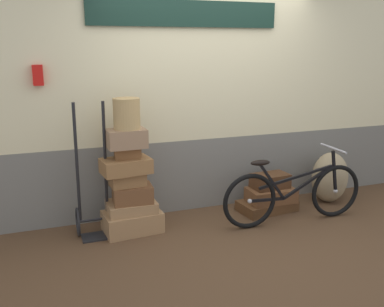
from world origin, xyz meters
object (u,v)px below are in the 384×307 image
(burlap_sack, at_px, (330,177))
(suitcase_6, at_px, (126,139))
(wicker_basket, at_px, (127,114))
(suitcase_0, at_px, (132,221))
(suitcase_7, at_px, (267,206))
(suitcase_1, at_px, (132,207))
(luggage_trolley, at_px, (94,204))
(bicycle, at_px, (294,194))
(suitcase_3, at_px, (127,179))
(suitcase_4, at_px, (126,166))
(suitcase_2, at_px, (133,194))
(suitcase_8, at_px, (271,195))
(suitcase_5, at_px, (128,152))
(suitcase_9, at_px, (270,181))

(burlap_sack, bearing_deg, suitcase_6, -179.07)
(wicker_basket, distance_m, burlap_sack, 2.71)
(suitcase_0, xyz_separation_m, suitcase_7, (1.64, 0.03, -0.05))
(suitcase_1, distance_m, suitcase_6, 0.74)
(wicker_basket, relative_size, luggage_trolley, 0.22)
(bicycle, bearing_deg, suitcase_0, 167.86)
(suitcase_0, distance_m, suitcase_3, 0.47)
(suitcase_7, relative_size, wicker_basket, 2.14)
(luggage_trolley, height_order, burlap_sack, luggage_trolley)
(suitcase_7, relative_size, burlap_sack, 1.05)
(suitcase_0, xyz_separation_m, suitcase_4, (-0.05, -0.00, 0.62))
(suitcase_2, distance_m, bicycle, 1.76)
(suitcase_4, height_order, suitcase_7, suitcase_4)
(suitcase_7, height_order, suitcase_8, suitcase_8)
(suitcase_2, relative_size, suitcase_7, 0.61)
(suitcase_7, bearing_deg, wicker_basket, 174.06)
(suitcase_6, xyz_separation_m, suitcase_8, (1.70, 0.00, -0.81))
(suitcase_0, distance_m, burlap_sack, 2.53)
(suitcase_0, xyz_separation_m, suitcase_3, (-0.03, 0.01, 0.47))
(suitcase_0, xyz_separation_m, suitcase_2, (0.01, -0.01, 0.31))
(suitcase_5, bearing_deg, suitcase_3, -119.23)
(suitcase_8, distance_m, wicker_basket, 1.99)
(suitcase_9, distance_m, wicker_basket, 1.91)
(suitcase_1, bearing_deg, suitcase_9, 0.85)
(suitcase_9, bearing_deg, suitcase_2, 177.93)
(suitcase_7, bearing_deg, suitcase_8, -49.29)
(suitcase_7, xyz_separation_m, luggage_trolley, (-2.02, 0.04, 0.27))
(suitcase_6, height_order, bicycle, suitcase_6)
(suitcase_7, relative_size, suitcase_8, 1.21)
(suitcase_0, xyz_separation_m, burlap_sack, (2.52, 0.04, 0.21))
(suitcase_4, bearing_deg, suitcase_0, -2.41)
(suitcase_0, distance_m, suitcase_4, 0.62)
(suitcase_9, xyz_separation_m, wicker_basket, (-1.68, -0.03, 0.89))
(suitcase_8, xyz_separation_m, wicker_basket, (-1.68, 0.01, 1.06))
(suitcase_4, height_order, suitcase_8, suitcase_4)
(suitcase_4, xyz_separation_m, suitcase_9, (1.71, 0.04, -0.36))
(suitcase_5, bearing_deg, suitcase_1, -42.55)
(suitcase_8, bearing_deg, bicycle, -79.65)
(suitcase_2, height_order, suitcase_8, suitcase_2)
(wicker_basket, bearing_deg, suitcase_8, -0.37)
(suitcase_1, bearing_deg, suitcase_6, -155.45)
(suitcase_8, bearing_deg, suitcase_5, -179.94)
(suitcase_2, relative_size, suitcase_9, 0.94)
(suitcase_3, xyz_separation_m, wicker_basket, (0.02, 0.00, 0.68))
(suitcase_0, xyz_separation_m, suitcase_1, (-0.00, 0.01, 0.16))
(suitcase_0, height_order, suitcase_1, suitcase_1)
(suitcase_4, distance_m, suitcase_5, 0.14)
(suitcase_0, distance_m, suitcase_8, 1.67)
(suitcase_4, xyz_separation_m, burlap_sack, (2.57, 0.04, -0.41))
(suitcase_2, relative_size, wicker_basket, 1.30)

